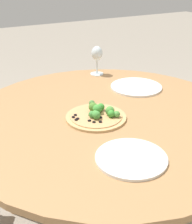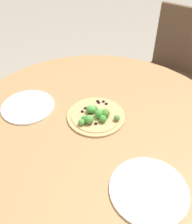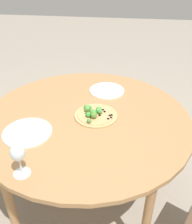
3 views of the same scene
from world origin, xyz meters
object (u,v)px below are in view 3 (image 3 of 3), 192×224
Objects in this scene: pizza at (95,114)px; plate_far at (27,132)px; plate_near at (107,91)px; wine_glass at (18,154)px.

pizza reaches higher than plate_far.
pizza is 1.05× the size of plate_near.
plate_far is at bearing -35.59° from plate_near.
plate_near is at bearing 159.92° from wine_glass.
pizza is 0.41m from plate_far.
pizza is 0.96× the size of plate_far.
pizza is at bearing -7.17° from plate_near.
wine_glass is at bearing -27.53° from pizza.
pizza is 0.58m from wine_glass.
plate_far is (0.22, -0.35, -0.01)m from pizza.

